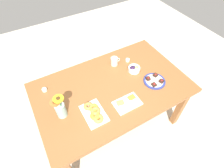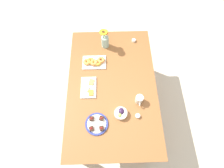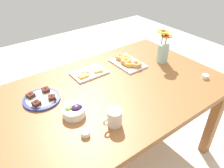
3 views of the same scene
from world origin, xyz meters
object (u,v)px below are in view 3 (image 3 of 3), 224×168
dessert_plate (42,99)px  grape_bowl (74,111)px  jam_cup_berry (205,76)px  coffee_mug (114,118)px  croissant_platter (127,62)px  flower_vase (163,51)px  jam_cup_honey (85,133)px  dining_table (112,99)px  cheese_platter (89,73)px

dessert_plate → grape_bowl: bearing=111.6°
dessert_plate → jam_cup_berry: bearing=156.4°
grape_bowl → jam_cup_berry: size_ratio=2.78×
coffee_mug → grape_bowl: bearing=-55.4°
grape_bowl → croissant_platter: bearing=-155.8°
grape_bowl → flower_vase: (-0.90, -0.15, 0.07)m
coffee_mug → grape_bowl: size_ratio=0.87×
jam_cup_honey → dessert_plate: (0.07, -0.42, -0.00)m
croissant_platter → grape_bowl: bearing=24.2°
dining_table → grape_bowl: bearing=13.6°
croissant_platter → jam_cup_honey: 0.81m
dining_table → croissant_platter: croissant_platter is taller
dining_table → croissant_platter: 0.39m
grape_bowl → jam_cup_berry: 0.99m
croissant_platter → dessert_plate: dessert_plate is taller
cheese_platter → jam_cup_berry: cheese_platter is taller
cheese_platter → dessert_plate: dessert_plate is taller
grape_bowl → dining_table: bearing=-166.4°
dining_table → flower_vase: (-0.57, -0.07, 0.18)m
croissant_platter → flower_vase: 0.30m
jam_cup_honey → jam_cup_berry: 0.99m
coffee_mug → jam_cup_honey: size_ratio=2.43×
jam_cup_honey → dessert_plate: 0.43m
dining_table → flower_vase: flower_vase is taller
grape_bowl → dessert_plate: (0.10, -0.25, -0.02)m
grape_bowl → cheese_platter: grape_bowl is taller
jam_cup_honey → jam_cup_berry: bearing=177.6°
cheese_platter → jam_cup_honey: 0.62m
dessert_plate → jam_cup_honey: bearing=99.3°
cheese_platter → jam_cup_honey: cheese_platter is taller
croissant_platter → jam_cup_honey: (0.67, 0.46, -0.01)m
dining_table → coffee_mug: size_ratio=13.74×
jam_cup_berry → dessert_plate: (1.06, -0.46, -0.00)m
grape_bowl → cheese_platter: bearing=-132.4°
coffee_mug → flower_vase: 0.84m
cheese_platter → croissant_platter: (-0.33, 0.05, 0.01)m
dining_table → dessert_plate: size_ratio=6.86×
coffee_mug → flower_vase: (-0.76, -0.35, 0.05)m
jam_cup_honey → flower_vase: 0.99m
coffee_mug → jam_cup_berry: 0.82m
flower_vase → grape_bowl: bearing=9.5°
jam_cup_honey → dessert_plate: dessert_plate is taller
jam_cup_honey → jam_cup_berry: same height
croissant_platter → dessert_plate: bearing=3.1°
jam_cup_berry → dessert_plate: bearing=-23.6°
jam_cup_honey → jam_cup_berry: size_ratio=1.00×
coffee_mug → jam_cup_berry: (-0.82, 0.01, -0.03)m
dining_table → cheese_platter: size_ratio=6.15×
cheese_platter → croissant_platter: 0.33m
cheese_platter → jam_cup_berry: 0.86m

